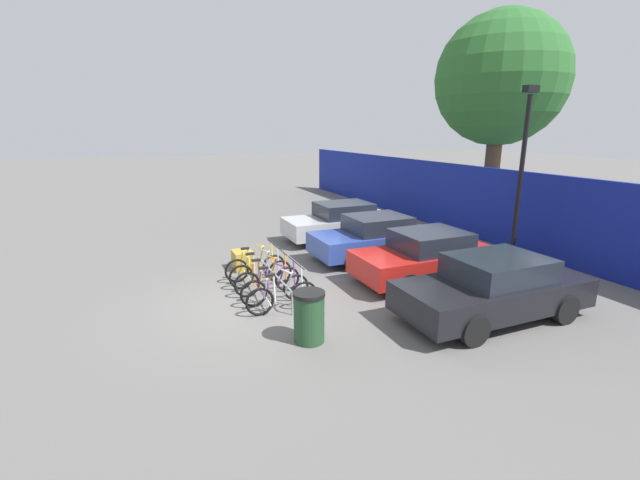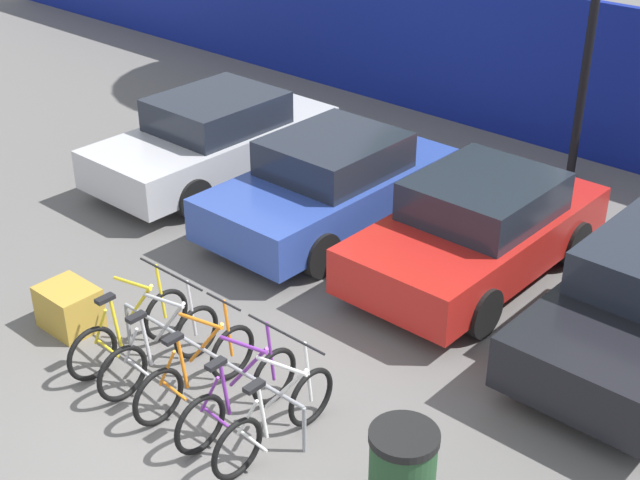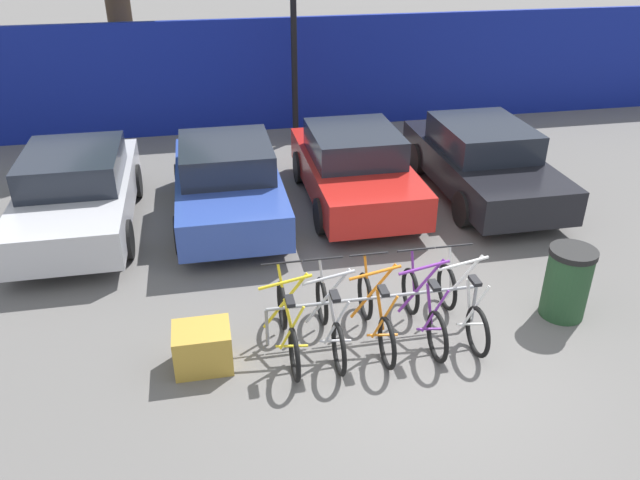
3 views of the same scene
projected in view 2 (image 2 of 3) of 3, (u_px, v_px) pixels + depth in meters
name	position (u px, v px, depth m)	size (l,w,h in m)	color
ground_plane	(187.00, 440.00, 9.13)	(120.00, 120.00, 0.00)	#605E5B
hoarding_wall	(619.00, 88.00, 14.73)	(36.00, 0.16, 2.70)	navy
bike_rack	(207.00, 358.00, 9.58)	(2.87, 0.04, 0.57)	gray
bicycle_yellow	(130.00, 330.00, 10.21)	(0.68, 1.71, 1.05)	black
bicycle_silver	(160.00, 349.00, 9.89)	(0.68, 1.71, 1.05)	black
bicycle_orange	(196.00, 370.00, 9.54)	(0.68, 1.71, 1.05)	black
bicycle_purple	(238.00, 396.00, 9.16)	(0.68, 1.71, 1.05)	black
bicycle_white	(276.00, 418.00, 8.85)	(0.68, 1.71, 1.05)	black
car_silver	(215.00, 138.00, 14.55)	(1.91, 4.20, 1.40)	#B7B7BC
car_blue	(330.00, 184.00, 12.99)	(1.91, 3.99, 1.40)	#2D479E
car_red	(478.00, 229.00, 11.75)	(1.91, 3.98, 1.40)	red
trash_bin	(402.00, 478.00, 7.92)	(0.63, 0.63, 1.03)	#234728
cargo_crate	(69.00, 308.00, 10.82)	(0.70, 0.56, 0.55)	#B28C33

